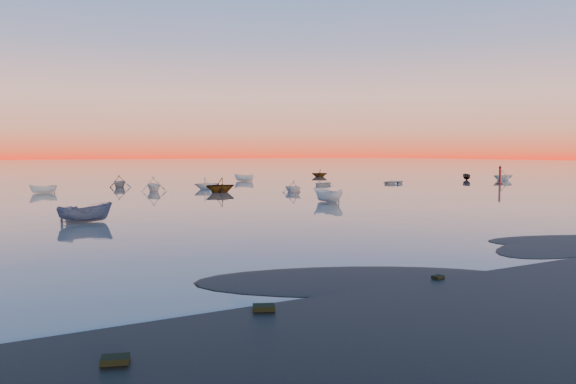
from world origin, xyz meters
TOP-DOWN VIEW (x-y plane):
  - ground at (0.00, 100.00)m, footprint 600.00×600.00m
  - mud_lobes at (0.00, -1.00)m, footprint 140.00×6.00m
  - moored_fleet at (0.00, 53.00)m, footprint 124.00×58.00m
  - boat_near_center at (-19.14, 24.00)m, footprint 1.98×4.18m
  - boat_near_right at (10.14, 43.47)m, footprint 3.58×1.97m
  - channel_marker at (49.35, 43.13)m, footprint 0.91×0.91m

SIDE VIEW (x-z plane):
  - ground at x=0.00m, z-range 0.00..0.00m
  - moored_fleet at x=0.00m, z-range -0.60..0.60m
  - boat_near_center at x=-19.14m, z-range -0.71..0.71m
  - boat_near_right at x=10.14m, z-range -0.60..0.60m
  - mud_lobes at x=0.00m, z-range -0.03..0.05m
  - channel_marker at x=49.35m, z-range -0.34..2.89m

